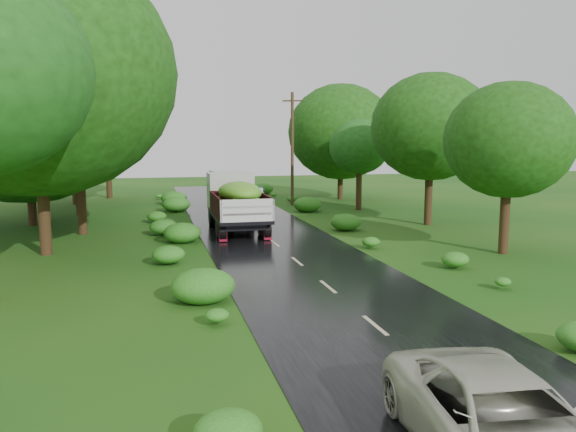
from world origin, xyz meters
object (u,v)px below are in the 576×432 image
object	(u,v)px
truck_near	(236,200)
car	(504,425)
utility_pole	(292,148)
truck_far	(233,190)

from	to	relation	value
truck_near	car	bearing A→B (deg)	-88.24
utility_pole	car	bearing A→B (deg)	-77.37
truck_near	car	world-z (taller)	truck_near
car	utility_pole	distance (m)	33.86
utility_pole	truck_far	bearing A→B (deg)	-128.97
truck_near	truck_far	world-z (taller)	truck_near
truck_near	car	distance (m)	22.65
truck_far	car	distance (m)	30.60
truck_far	car	bearing A→B (deg)	-95.54
truck_far	car	world-z (taller)	truck_far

